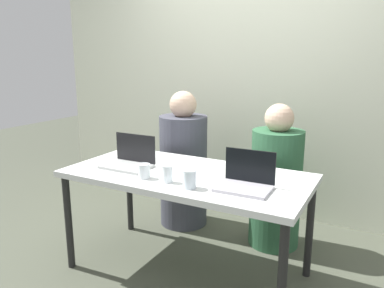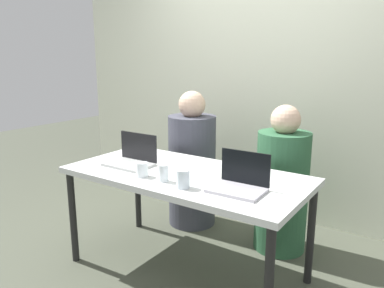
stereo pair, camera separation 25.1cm
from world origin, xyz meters
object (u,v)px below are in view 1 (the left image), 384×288
object	(u,v)px
water_glass_left	(144,172)
water_glass_center	(168,175)
person_on_right	(276,184)
water_glass_right	(189,180)
person_on_left	(183,166)
laptop_front_right	(246,180)
laptop_front_left	(130,160)

from	to	relation	value
water_glass_left	water_glass_center	distance (m)	0.17
person_on_right	water_glass_right	xyz separation A→B (m)	(-0.26, -0.94, 0.27)
water_glass_left	water_glass_center	world-z (taller)	water_glass_center
water_glass_left	water_glass_right	world-z (taller)	water_glass_right
person_on_left	water_glass_right	bearing A→B (deg)	109.69
person_on_right	person_on_left	bearing A→B (deg)	-15.08
person_on_right	laptop_front_right	distance (m)	0.83
laptop_front_right	water_glass_left	world-z (taller)	laptop_front_right
person_on_right	laptop_front_right	bearing A→B (deg)	77.46
laptop_front_left	water_glass_right	world-z (taller)	laptop_front_left
laptop_front_right	water_glass_left	bearing A→B (deg)	-170.25
person_on_left	laptop_front_right	size ratio (longest dim) A/B	3.80
water_glass_center	laptop_front_left	bearing A→B (deg)	158.72
person_on_right	laptop_front_left	world-z (taller)	person_on_right
water_glass_center	water_glass_right	xyz separation A→B (m)	(0.17, -0.03, 0.00)
laptop_front_right	laptop_front_left	world-z (taller)	laptop_front_left
water_glass_left	water_glass_right	size ratio (longest dim) A/B	0.85
person_on_right	water_glass_center	bearing A→B (deg)	50.05
laptop_front_right	water_glass_center	bearing A→B (deg)	-166.36
water_glass_right	water_glass_left	bearing A→B (deg)	175.79
person_on_left	water_glass_left	xyz separation A→B (m)	(0.24, -0.92, 0.24)
person_on_right	water_glass_left	size ratio (longest dim) A/B	12.26
water_glass_left	person_on_right	bearing A→B (deg)	56.89
laptop_front_right	laptop_front_left	distance (m)	0.87
person_on_left	water_glass_left	bearing A→B (deg)	92.64
person_on_right	water_glass_left	xyz separation A→B (m)	(-0.60, -0.92, 0.26)
laptop_front_right	person_on_right	bearing A→B (deg)	90.82
laptop_front_left	water_glass_left	size ratio (longest dim) A/B	3.58
laptop_front_left	water_glass_center	world-z (taller)	laptop_front_left
laptop_front_left	laptop_front_right	bearing A→B (deg)	-2.78
person_on_left	laptop_front_left	world-z (taller)	person_on_left
laptop_front_left	water_glass_left	bearing A→B (deg)	-34.63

